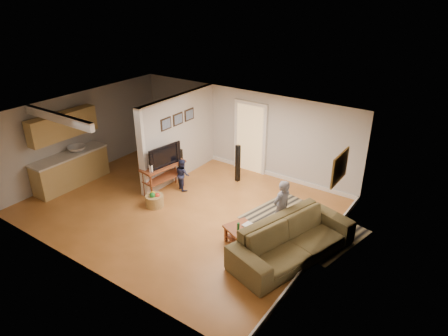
{
  "coord_description": "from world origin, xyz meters",
  "views": [
    {
      "loc": [
        6.06,
        -6.8,
        5.42
      ],
      "look_at": [
        0.89,
        0.69,
        1.1
      ],
      "focal_mm": 32.0,
      "sensor_mm": 36.0,
      "label": 1
    }
  ],
  "objects": [
    {
      "name": "child",
      "position": [
        2.7,
        0.36,
        0.0
      ],
      "size": [
        0.46,
        0.59,
        1.41
      ],
      "primitive_type": "imported",
      "rotation": [
        0.0,
        0.0,
        -1.85
      ],
      "color": "slate",
      "rests_on": "ground"
    },
    {
      "name": "sofa",
      "position": [
        3.3,
        -0.23,
        0.0
      ],
      "size": [
        1.93,
        3.07,
        0.84
      ],
      "primitive_type": "imported",
      "rotation": [
        0.0,
        0.0,
        1.27
      ],
      "color": "brown",
      "rests_on": "ground"
    },
    {
      "name": "ground",
      "position": [
        0.0,
        0.0,
        0.0
      ],
      "size": [
        7.5,
        7.5,
        0.0
      ],
      "primitive_type": "plane",
      "color": "#945925",
      "rests_on": "ground"
    },
    {
      "name": "coffee_table",
      "position": [
        2.35,
        -0.53,
        0.32
      ],
      "size": [
        1.2,
        0.98,
        0.62
      ],
      "rotation": [
        0.0,
        0.0,
        -0.41
      ],
      "color": "brown",
      "rests_on": "ground"
    },
    {
      "name": "tv_console",
      "position": [
        -0.94,
        0.39,
        0.74
      ],
      "size": [
        0.67,
        1.35,
        1.11
      ],
      "rotation": [
        0.0,
        0.0,
        -0.15
      ],
      "color": "brown",
      "rests_on": "ground"
    },
    {
      "name": "area_rug",
      "position": [
        2.99,
        1.03,
        0.01
      ],
      "size": [
        2.99,
        2.46,
        0.01
      ],
      "primitive_type": "cube",
      "rotation": [
        0.0,
        0.0,
        -0.22
      ],
      "color": "black",
      "rests_on": "ground"
    },
    {
      "name": "toy_basket",
      "position": [
        -0.6,
        -0.36,
        0.18
      ],
      "size": [
        0.48,
        0.48,
        0.42
      ],
      "color": "olive",
      "rests_on": "ground"
    },
    {
      "name": "room_shell",
      "position": [
        -1.07,
        0.43,
        1.46
      ],
      "size": [
        7.54,
        6.02,
        2.52
      ],
      "color": "beige",
      "rests_on": "ground"
    },
    {
      "name": "speaker_left",
      "position": [
        -1.0,
        1.2,
        0.49
      ],
      "size": [
        0.1,
        0.1,
        0.98
      ],
      "primitive_type": "cube",
      "rotation": [
        0.0,
        0.0,
        -0.02
      ],
      "color": "black",
      "rests_on": "ground"
    },
    {
      "name": "toddler",
      "position": [
        -0.6,
        0.8,
        0.0
      ],
      "size": [
        0.55,
        0.51,
        0.91
      ],
      "primitive_type": "imported",
      "rotation": [
        0.0,
        0.0,
        2.66
      ],
      "color": "#212646",
      "rests_on": "ground"
    },
    {
      "name": "speaker_right",
      "position": [
        0.4,
        2.1,
        0.56
      ],
      "size": [
        0.14,
        0.14,
        1.13
      ],
      "primitive_type": "cube",
      "rotation": [
        0.0,
        0.0,
        -0.25
      ],
      "color": "black",
      "rests_on": "ground"
    }
  ]
}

